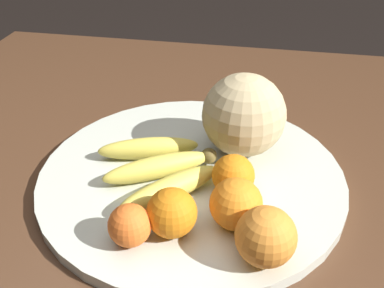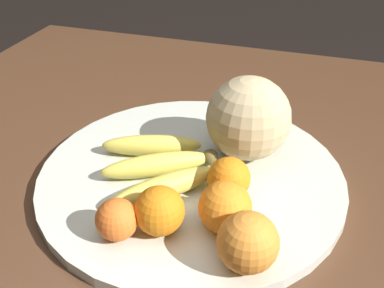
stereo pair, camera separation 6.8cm
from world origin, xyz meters
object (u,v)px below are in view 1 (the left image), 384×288
(fruit_bowl, at_px, (192,174))
(orange_front_right, at_px, (236,204))
(orange_back_right, at_px, (266,237))
(orange_mid_center, at_px, (233,175))
(orange_back_left, at_px, (130,225))
(kitchen_table, at_px, (186,221))
(orange_front_left, at_px, (172,213))
(banana_bunch, at_px, (160,167))
(melon, at_px, (244,115))

(fruit_bowl, xyz_separation_m, orange_front_right, (-0.08, 0.11, 0.04))
(orange_back_right, bearing_deg, orange_mid_center, -66.78)
(orange_front_right, height_order, orange_back_left, orange_front_right)
(fruit_bowl, xyz_separation_m, orange_back_left, (0.05, 0.17, 0.04))
(kitchen_table, distance_m, orange_back_left, 0.21)
(kitchen_table, height_order, orange_front_left, orange_front_left)
(kitchen_table, relative_size, orange_back_left, 22.42)
(orange_front_right, bearing_deg, kitchen_table, -49.66)
(banana_bunch, bearing_deg, orange_back_right, 108.41)
(orange_front_left, bearing_deg, fruit_bowl, -90.10)
(orange_front_left, distance_m, orange_mid_center, 0.12)
(fruit_bowl, height_order, banana_bunch, banana_bunch)
(melon, height_order, orange_mid_center, melon)
(melon, height_order, orange_back_left, melon)
(kitchen_table, height_order, banana_bunch, banana_bunch)
(orange_mid_center, xyz_separation_m, orange_back_right, (-0.05, 0.12, 0.01))
(fruit_bowl, height_order, orange_front_left, orange_front_left)
(banana_bunch, height_order, orange_front_right, orange_front_right)
(fruit_bowl, xyz_separation_m, orange_front_left, (0.00, 0.14, 0.04))
(banana_bunch, bearing_deg, kitchen_table, 178.47)
(orange_back_right, bearing_deg, orange_front_left, -11.61)
(orange_front_right, distance_m, orange_mid_center, 0.07)
(kitchen_table, height_order, melon, melon)
(orange_front_right, relative_size, orange_back_right, 0.94)
(banana_bunch, distance_m, orange_mid_center, 0.12)
(fruit_bowl, relative_size, orange_back_left, 8.52)
(orange_front_left, xyz_separation_m, orange_mid_center, (-0.07, -0.10, -0.00))
(banana_bunch, xyz_separation_m, orange_front_right, (-0.12, 0.08, 0.02))
(orange_front_right, height_order, orange_mid_center, orange_front_right)
(melon, bearing_deg, orange_front_left, 71.27)
(orange_front_left, height_order, orange_back_left, orange_front_left)
(fruit_bowl, bearing_deg, orange_front_left, 89.90)
(fruit_bowl, relative_size, orange_front_left, 7.17)
(kitchen_table, height_order, orange_back_left, orange_back_left)
(orange_mid_center, bearing_deg, orange_front_right, 99.19)
(kitchen_table, height_order, orange_front_right, orange_front_right)
(kitchen_table, distance_m, fruit_bowl, 0.10)
(orange_front_left, height_order, orange_front_right, orange_front_right)
(kitchen_table, xyz_separation_m, orange_mid_center, (-0.08, 0.04, 0.14))
(kitchen_table, bearing_deg, orange_front_left, 93.83)
(fruit_bowl, bearing_deg, banana_bunch, 29.27)
(kitchen_table, height_order, fruit_bowl, fruit_bowl)
(fruit_bowl, height_order, melon, melon)
(orange_front_right, bearing_deg, orange_mid_center, -80.81)
(orange_back_left, bearing_deg, melon, -116.75)
(kitchen_table, relative_size, fruit_bowl, 2.63)
(melon, distance_m, orange_front_left, 0.23)
(melon, xyz_separation_m, orange_back_right, (-0.05, 0.24, -0.03))
(orange_front_right, bearing_deg, fruit_bowl, -53.82)
(orange_back_left, bearing_deg, fruit_bowl, -106.35)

